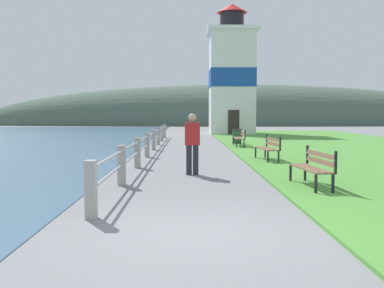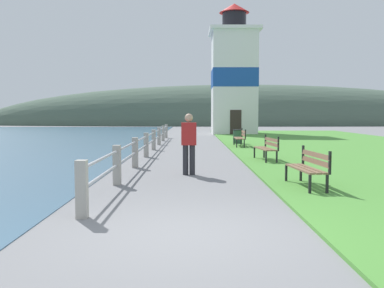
{
  "view_description": "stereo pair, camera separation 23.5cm",
  "coord_description": "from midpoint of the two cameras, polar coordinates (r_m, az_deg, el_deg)",
  "views": [
    {
      "loc": [
        -0.17,
        -5.94,
        1.73
      ],
      "look_at": [
        0.06,
        13.92,
        0.3
      ],
      "focal_mm": 40.0,
      "sensor_mm": 36.0,
      "label": 1
    },
    {
      "loc": [
        0.06,
        -5.95,
        1.73
      ],
      "look_at": [
        0.06,
        13.92,
        0.3
      ],
      "focal_mm": 40.0,
      "sensor_mm": 36.0,
      "label": 2
    }
  ],
  "objects": [
    {
      "name": "ground_plane",
      "position": [
        6.19,
        -0.13,
        -12.09
      ],
      "size": [
        160.0,
        160.0,
        0.0
      ],
      "primitive_type": "plane",
      "color": "slate"
    },
    {
      "name": "park_bench_near",
      "position": [
        10.13,
        15.32,
        -2.79
      ],
      "size": [
        0.61,
        1.72,
        0.94
      ],
      "rotation": [
        0.0,
        0.0,
        3.22
      ],
      "color": "brown",
      "rests_on": "ground_plane"
    },
    {
      "name": "park_bench_far",
      "position": [
        21.87,
        6.16,
        0.97
      ],
      "size": [
        0.52,
        1.86,
        0.94
      ],
      "rotation": [
        0.0,
        0.0,
        3.12
      ],
      "color": "brown",
      "rests_on": "ground_plane"
    },
    {
      "name": "trash_bin",
      "position": [
        23.82,
        5.72,
        0.95
      ],
      "size": [
        0.54,
        0.54,
        0.84
      ],
      "color": "#2D5138",
      "rests_on": "ground_plane"
    },
    {
      "name": "park_bench_midway",
      "position": [
        15.5,
        9.81,
        -0.35
      ],
      "size": [
        0.63,
        1.73,
        0.94
      ],
      "rotation": [
        0.0,
        0.0,
        3.24
      ],
      "color": "brown",
      "rests_on": "ground_plane"
    },
    {
      "name": "seawall_railing",
      "position": [
        18.59,
        -5.9,
        0.45
      ],
      "size": [
        0.18,
        23.23,
        0.96
      ],
      "color": "#A8A399",
      "rests_on": "ground_plane"
    },
    {
      "name": "lighthouse",
      "position": [
        36.19,
        5.11,
        8.91
      ],
      "size": [
        4.14,
        4.14,
        10.76
      ],
      "color": "white",
      "rests_on": "ground_plane"
    },
    {
      "name": "distant_hillside",
      "position": [
        64.77,
        6.49,
        2.56
      ],
      "size": [
        80.0,
        16.0,
        12.0
      ],
      "color": "#475B4C",
      "rests_on": "ground_plane"
    },
    {
      "name": "person_strolling",
      "position": [
        11.96,
        -0.52,
        0.3
      ],
      "size": [
        0.42,
        0.23,
        1.72
      ],
      "rotation": [
        0.0,
        0.0,
        1.57
      ],
      "color": "#28282D",
      "rests_on": "ground_plane"
    },
    {
      "name": "grass_verge",
      "position": [
        21.66,
        20.75,
        -0.65
      ],
      "size": [
        12.0,
        42.45,
        0.06
      ],
      "color": "#4C8E38",
      "rests_on": "ground_plane"
    }
  ]
}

